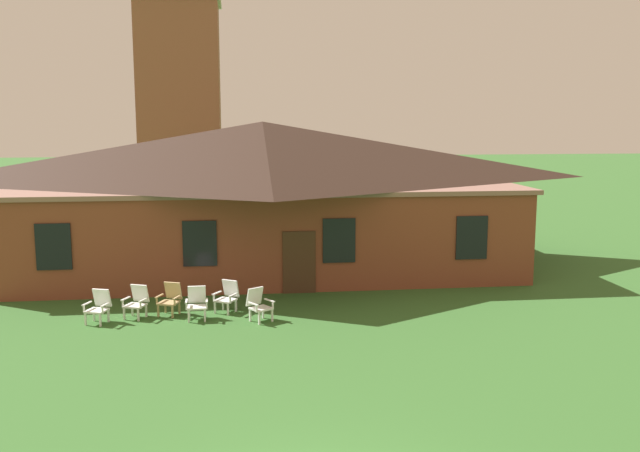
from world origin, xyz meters
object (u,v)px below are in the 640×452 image
(lawn_chair_near_door, at_px, (137,301))
(lawn_chair_far_side, at_px, (258,304))
(lawn_chair_left_end, at_px, (170,298))
(lawn_chair_right_end, at_px, (227,296))
(lawn_chair_by_porch, at_px, (99,306))
(lawn_chair_middle, at_px, (197,302))

(lawn_chair_near_door, distance_m, lawn_chair_far_side, 3.61)
(lawn_chair_left_end, height_order, lawn_chair_right_end, same)
(lawn_chair_right_end, bearing_deg, lawn_chair_by_porch, -169.27)
(lawn_chair_near_door, relative_size, lawn_chair_far_side, 1.00)
(lawn_chair_middle, height_order, lawn_chair_right_end, same)
(lawn_chair_left_end, relative_size, lawn_chair_middle, 1.00)
(lawn_chair_near_door, height_order, lawn_chair_far_side, same)
(lawn_chair_near_door, relative_size, lawn_chair_middle, 1.00)
(lawn_chair_by_porch, xyz_separation_m, lawn_chair_left_end, (1.96, 0.60, 0.00))
(lawn_chair_middle, bearing_deg, lawn_chair_far_side, -12.69)
(lawn_chair_left_end, xyz_separation_m, lawn_chair_far_side, (2.58, -0.97, 0.00))
(lawn_chair_near_door, xyz_separation_m, lawn_chair_right_end, (2.63, 0.28, 0.00))
(lawn_chair_near_door, height_order, lawn_chair_left_end, same)
(lawn_chair_by_porch, distance_m, lawn_chair_right_end, 3.71)
(lawn_chair_by_porch, xyz_separation_m, lawn_chair_right_end, (3.64, 0.69, 0.00))
(lawn_chair_near_door, distance_m, lawn_chair_right_end, 2.65)
(lawn_chair_by_porch, bearing_deg, lawn_chair_left_end, 17.15)
(lawn_chair_middle, distance_m, lawn_chair_right_end, 1.10)
(lawn_chair_left_end, xyz_separation_m, lawn_chair_right_end, (1.68, 0.09, 0.00))
(lawn_chair_by_porch, height_order, lawn_chair_far_side, same)
(lawn_chair_near_door, bearing_deg, lawn_chair_middle, -12.08)
(lawn_chair_near_door, bearing_deg, lawn_chair_left_end, 11.87)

